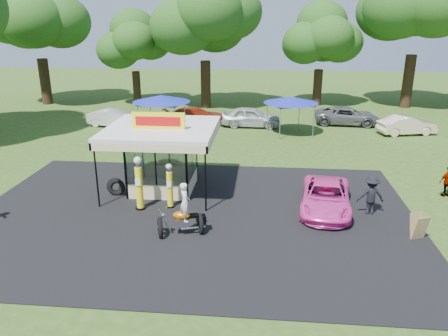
{
  "coord_description": "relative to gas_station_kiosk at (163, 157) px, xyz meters",
  "views": [
    {
      "loc": [
        3.12,
        -15.88,
        8.56
      ],
      "look_at": [
        1.25,
        4.0,
        1.63
      ],
      "focal_mm": 35.0,
      "sensor_mm": 36.0,
      "label": 1
    }
  ],
  "objects": [
    {
      "name": "kiosk_car",
      "position": [
        -0.0,
        2.21,
        -1.3
      ],
      "size": [
        2.82,
        1.13,
        0.96
      ],
      "primitive_type": "imported",
      "rotation": [
        0.0,
        0.0,
        1.57
      ],
      "color": "yellow",
      "rests_on": "ground"
    },
    {
      "name": "oak_far_c",
      "position": [
        -0.72,
        21.91,
        6.38
      ],
      "size": [
        10.92,
        10.92,
        12.86
      ],
      "color": "black",
      "rests_on": "ground"
    },
    {
      "name": "bg_car_b",
      "position": [
        -0.46,
        14.12,
        -1.01
      ],
      "size": [
        5.72,
        4.32,
        1.54
      ],
      "primitive_type": "imported",
      "rotation": [
        0.0,
        0.0,
        2.04
      ],
      "color": "#A1290C",
      "rests_on": "ground"
    },
    {
      "name": "oak_far_d",
      "position": [
        10.39,
        24.28,
        4.54
      ],
      "size": [
        8.33,
        8.33,
        9.91
      ],
      "color": "black",
      "rests_on": "ground"
    },
    {
      "name": "tent_west",
      "position": [
        -2.62,
        11.15,
        0.95
      ],
      "size": [
        4.32,
        4.32,
        3.02
      ],
      "rotation": [
        0.0,
        0.0,
        -0.07
      ],
      "color": "gray",
      "rests_on": "ground"
    },
    {
      "name": "gas_pump_left",
      "position": [
        -0.54,
        -2.59,
        -0.54
      ],
      "size": [
        0.48,
        0.48,
        2.59
      ],
      "color": "black",
      "rests_on": "ground"
    },
    {
      "name": "oak_far_b",
      "position": [
        -8.04,
        23.13,
        4.08
      ],
      "size": [
        7.7,
        7.7,
        9.18
      ],
      "color": "black",
      "rests_on": "ground"
    },
    {
      "name": "spare_tires",
      "position": [
        -2.26,
        -0.95,
        -1.36
      ],
      "size": [
        1.05,
        0.7,
        0.87
      ],
      "rotation": [
        0.0,
        0.0,
        0.12
      ],
      "color": "black",
      "rests_on": "ground"
    },
    {
      "name": "tent_east",
      "position": [
        7.07,
        12.2,
        0.83
      ],
      "size": [
        4.13,
        4.13,
        2.89
      ],
      "rotation": [
        0.0,
        0.0,
        0.35
      ],
      "color": "gray",
      "rests_on": "ground"
    },
    {
      "name": "oak_far_a",
      "position": [
        -17.39,
        22.33,
        6.37
      ],
      "size": [
        10.81,
        10.81,
        12.81
      ],
      "color": "black",
      "rests_on": "ground"
    },
    {
      "name": "a_frame_sign",
      "position": [
        11.46,
        -4.37,
        -1.24
      ],
      "size": [
        0.65,
        0.71,
        1.06
      ],
      "rotation": [
        0.0,
        0.0,
        0.35
      ],
      "color": "#593819",
      "rests_on": "ground"
    },
    {
      "name": "bg_car_d",
      "position": [
        12.0,
        15.76,
        -1.04
      ],
      "size": [
        5.5,
        2.88,
        1.48
      ],
      "primitive_type": "imported",
      "rotation": [
        0.0,
        0.0,
        1.49
      ],
      "color": "#5E5D60",
      "rests_on": "ground"
    },
    {
      "name": "bg_car_e",
      "position": [
        15.99,
        12.86,
        -1.06
      ],
      "size": [
        4.6,
        2.53,
        1.44
      ],
      "primitive_type": "imported",
      "rotation": [
        0.0,
        0.0,
        1.81
      ],
      "color": "beige",
      "rests_on": "ground"
    },
    {
      "name": "bg_car_a",
      "position": [
        -7.18,
        13.18,
        -1.07
      ],
      "size": [
        4.57,
        2.49,
        1.43
      ],
      "primitive_type": "imported",
      "rotation": [
        0.0,
        0.0,
        1.33
      ],
      "color": "silver",
      "rests_on": "ground"
    },
    {
      "name": "oak_far_e",
      "position": [
        19.07,
        23.89,
        7.28
      ],
      "size": [
        11.92,
        11.92,
        14.19
      ],
      "color": "black",
      "rests_on": "ground"
    },
    {
      "name": "ground",
      "position": [
        2.0,
        -4.99,
        -1.78
      ],
      "size": [
        120.0,
        120.0,
        0.0
      ],
      "primitive_type": "plane",
      "color": "#2E4917",
      "rests_on": "ground"
    },
    {
      "name": "asphalt_apron",
      "position": [
        2.0,
        -2.99,
        -1.76
      ],
      "size": [
        20.0,
        14.0,
        0.04
      ],
      "primitive_type": "cube",
      "color": "black",
      "rests_on": "ground"
    },
    {
      "name": "gas_pump_right",
      "position": [
        0.82,
        -2.25,
        -0.72
      ],
      "size": [
        0.41,
        0.41,
        2.22
      ],
      "color": "black",
      "rests_on": "ground"
    },
    {
      "name": "gas_station_kiosk",
      "position": [
        0.0,
        0.0,
        0.0
      ],
      "size": [
        5.4,
        5.4,
        4.18
      ],
      "color": "white",
      "rests_on": "ground"
    },
    {
      "name": "pink_sedan",
      "position": [
        8.07,
        -1.89,
        -1.12
      ],
      "size": [
        2.8,
        5.03,
        1.33
      ],
      "primitive_type": "imported",
      "rotation": [
        0.0,
        0.0,
        -0.13
      ],
      "color": "#FF45B7",
      "rests_on": "ground"
    },
    {
      "name": "motorcycle",
      "position": [
        1.94,
        -4.84,
        -0.86
      ],
      "size": [
        2.09,
        1.46,
        2.36
      ],
      "rotation": [
        0.0,
        0.0,
        0.31
      ],
      "color": "black",
      "rests_on": "ground"
    },
    {
      "name": "bg_car_c",
      "position": [
        4.02,
        14.24,
        -0.97
      ],
      "size": [
        4.85,
        2.1,
        1.63
      ],
      "primitive_type": "imported",
      "rotation": [
        0.0,
        0.0,
        1.53
      ],
      "color": "#BCBCC1",
      "rests_on": "ground"
    },
    {
      "name": "spectator_east_a",
      "position": [
        10.02,
        -2.13,
        -0.85
      ],
      "size": [
        1.24,
        0.76,
        1.86
      ],
      "primitive_type": "imported",
      "rotation": [
        0.0,
        0.0,
        3.2
      ],
      "color": "black",
      "rests_on": "ground"
    },
    {
      "name": "spectator_east_b",
      "position": [
        14.34,
        0.4,
        -0.98
      ],
      "size": [
        1.01,
        0.62,
        1.6
      ],
      "primitive_type": "imported",
      "rotation": [
        0.0,
        0.0,
        3.41
      ],
      "color": "gray",
      "rests_on": "ground"
    }
  ]
}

